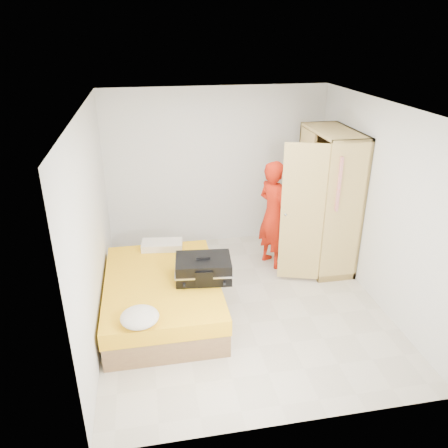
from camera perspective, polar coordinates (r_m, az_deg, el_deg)
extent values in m
plane|color=beige|center=(6.00, 2.34, -10.31)|extent=(4.00, 4.00, 0.00)
plane|color=white|center=(5.00, 2.85, 15.01)|extent=(4.00, 4.00, 0.00)
cube|color=white|center=(7.21, -0.97, 7.34)|extent=(3.60, 0.02, 2.60)
cube|color=white|center=(3.69, 9.58, -10.92)|extent=(3.60, 0.02, 2.60)
cube|color=white|center=(5.29, -16.81, -0.25)|extent=(0.02, 4.00, 2.60)
cube|color=white|center=(6.01, 19.56, 2.34)|extent=(0.02, 4.00, 2.60)
cube|color=olive|center=(5.80, -7.96, -10.10)|extent=(1.40, 2.00, 0.30)
cube|color=yellow|center=(5.66, -8.11, -8.01)|extent=(1.42, 2.02, 0.20)
cube|color=tan|center=(6.82, 15.49, 3.19)|extent=(0.04, 1.20, 2.10)
cube|color=tan|center=(6.22, 15.45, 1.15)|extent=(0.58, 0.04, 2.10)
cube|color=tan|center=(7.21, 11.62, 4.73)|extent=(0.58, 0.04, 2.10)
cube|color=tan|center=(6.42, 14.29, 11.66)|extent=(0.58, 1.20, 0.04)
cube|color=tan|center=(7.12, 12.63, -4.44)|extent=(0.58, 1.20, 0.10)
cube|color=tan|center=(6.87, 10.36, 3.85)|extent=(0.04, 0.59, 2.00)
cube|color=tan|center=(6.10, 10.17, 1.19)|extent=(0.57, 0.22, 2.00)
cylinder|color=#B2B2B7|center=(6.46, 14.15, 10.28)|extent=(0.02, 1.10, 0.02)
imported|color=red|center=(6.61, 6.50, 1.25)|extent=(0.61, 0.72, 1.66)
cube|color=black|center=(5.52, -2.71, -5.79)|extent=(0.73, 0.56, 0.28)
cube|color=black|center=(5.45, -2.74, -4.41)|extent=(0.18, 0.07, 0.03)
ellipsoid|color=silver|center=(4.85, -10.96, -11.85)|extent=(0.42, 0.42, 0.16)
cube|color=silver|center=(6.33, -8.09, -2.74)|extent=(0.60, 0.36, 0.10)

